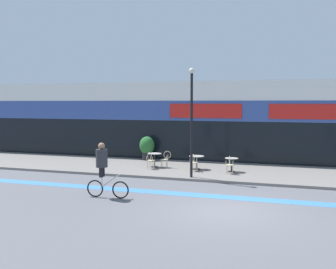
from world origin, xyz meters
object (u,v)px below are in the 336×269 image
Objects in this scene: bistro_table_2 at (232,162)px; cafe_chair_0_near at (150,159)px; cafe_chair_2_near at (230,163)px; cyclist_1 at (103,165)px; lamp_post at (192,115)px; bistro_table_1 at (197,160)px; bistro_table_0 at (155,157)px; cafe_chair_0_side at (166,158)px; planter_pot at (147,147)px; cafe_chair_1_near at (194,161)px.

cafe_chair_0_near is (-4.20, -0.45, 0.02)m from bistro_table_2.
cafe_chair_0_near and cafe_chair_2_near have the same top height.
cafe_chair_0_near is 0.43× the size of cyclist_1.
lamp_post is 5.29m from cyclist_1.
bistro_table_1 is at bearing -67.08° from cafe_chair_0_near.
bistro_table_0 is 0.84× the size of cafe_chair_0_side.
lamp_post reaches higher than cafe_chair_2_near.
planter_pot is 0.28× the size of lamp_post.
cyclist_1 is (1.64, -8.93, 0.32)m from planter_pot.
bistro_table_0 is 0.63m from cafe_chair_0_side.
cyclist_1 is (-2.03, -6.59, 0.60)m from bistro_table_1.
lamp_post is (3.95, -4.54, 2.14)m from planter_pot.
bistro_table_0 is 0.84× the size of cafe_chair_2_near.
lamp_post is at bearing -82.66° from bistro_table_1.
cyclist_1 reaches higher than bistro_table_2.
cafe_chair_1_near is 6.33m from cyclist_1.
bistro_table_2 is at bearing -24.62° from planter_pot.
cafe_chair_0_near is 0.63× the size of planter_pot.
cyclist_1 is at bearing -117.79° from lamp_post.
planter_pot is (-1.34, 2.36, 0.25)m from bistro_table_0.
bistro_table_2 is 0.78× the size of cafe_chair_0_near.
cafe_chair_0_near is 5.98m from cyclist_1.
cafe_chair_0_side is (0.63, 0.64, 0.00)m from cafe_chair_0_near.
bistro_table_0 is 4.27m from cafe_chair_2_near.
cafe_chair_0_near is 2.35m from cafe_chair_1_near.
cafe_chair_2_near is 0.63× the size of planter_pot.
cafe_chair_0_side is 3.82m from lamp_post.
cafe_chair_2_near is at bearing -23.72° from bistro_table_1.
bistro_table_2 is at bearing -3.29° from cafe_chair_2_near.
cafe_chair_2_near is 0.18× the size of lamp_post.
cyclist_1 is (0.31, -5.95, 0.59)m from cafe_chair_0_near.
bistro_table_1 is 3.28m from lamp_post.
cafe_chair_0_near is at bearing 37.27° from cafe_chair_0_side.
cafe_chair_0_near is 0.18× the size of lamp_post.
cafe_chair_0_side is (-3.57, 0.18, 0.02)m from bistro_table_2.
cafe_chair_0_side is 6.62m from cyclist_1.
planter_pot is at bearing 31.56° from cafe_chair_0_near.
cafe_chair_1_near is 0.43× the size of cyclist_1.
bistro_table_0 is at bearing 6.66° from cafe_chair_0_near.
bistro_table_1 is 2.03m from cafe_chair_2_near.
planter_pot is (-1.96, 2.35, 0.27)m from cafe_chair_0_side.
bistro_table_2 is 1.90m from cafe_chair_1_near.
bistro_table_1 is (2.33, 0.02, -0.03)m from bistro_table_0.
bistro_table_2 is 0.78× the size of cafe_chair_1_near.
cyclist_1 is at bearing 159.52° from cafe_chair_1_near.
bistro_table_0 is at bearing 75.46° from cafe_chair_2_near.
cafe_chair_0_side is 1.00× the size of cafe_chair_2_near.
planter_pot is 6.39m from lamp_post.
cafe_chair_1_near reaches higher than bistro_table_1.
cafe_chair_0_side is 0.18× the size of lamp_post.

